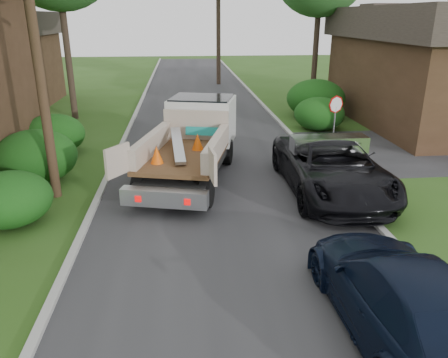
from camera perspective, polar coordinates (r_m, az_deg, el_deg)
ground at (r=10.50m, az=2.37°, el=-11.62°), size 120.00×120.00×0.00m
road at (r=19.66m, az=-1.57°, el=3.97°), size 8.00×90.00×0.02m
curb_left at (r=19.81m, az=-13.52°, el=3.69°), size 0.20×90.00×0.12m
curb_right at (r=20.33m, az=10.06°, el=4.38°), size 0.20×90.00×0.12m
stop_sign at (r=19.33m, az=14.33°, el=8.48°), size 0.71×0.32×2.48m
utility_pole at (r=14.43m, az=-23.57°, el=17.25°), size 2.42×1.25×10.00m
house_right at (r=27.02m, az=27.17°, el=13.14°), size 9.72×12.96×6.20m
hedge_left_a at (r=13.67m, az=-26.22°, el=-2.37°), size 2.34×2.34×1.53m
hedge_left_b at (r=16.83m, az=-23.38°, el=2.72°), size 2.86×2.86×1.87m
hedge_left_c at (r=20.17m, az=-21.34°, el=5.48°), size 2.60×2.60×1.70m
hedge_right_a at (r=23.42m, az=12.32°, el=8.33°), size 2.60×2.60×1.70m
hedge_right_b at (r=26.39m, az=11.90°, el=10.25°), size 3.38×3.38×2.21m
flatbed_truck at (r=16.53m, az=-3.76°, el=5.84°), size 4.48×7.38×2.62m
black_pickup at (r=14.93m, az=13.86°, el=1.56°), size 3.08×6.49×1.79m
navy_suv at (r=8.81m, az=22.37°, el=-14.10°), size 2.34×5.54×1.60m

